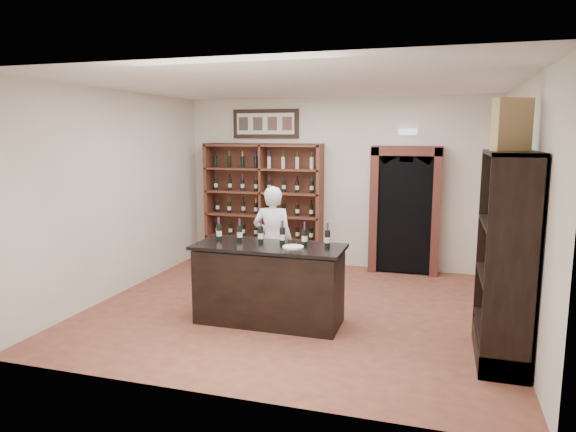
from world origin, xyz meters
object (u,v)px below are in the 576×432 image
object	(u,v)px
counter_bottle_0	(219,232)
shopkeeper	(273,240)
tasting_counter	(269,284)
wine_crate	(512,125)
side_cabinet	(506,290)
wine_shelf	(264,203)

from	to	relation	value
counter_bottle_0	shopkeeper	xyz separation A→B (m)	(0.39, 1.05, -0.30)
tasting_counter	counter_bottle_0	xyz separation A→B (m)	(-0.72, 0.11, 0.61)
counter_bottle_0	wine_crate	bearing A→B (deg)	-6.33
counter_bottle_0	shopkeeper	size ratio (longest dim) A/B	0.19
side_cabinet	shopkeeper	bearing A→B (deg)	154.48
shopkeeper	side_cabinet	bearing A→B (deg)	148.56
counter_bottle_0	tasting_counter	bearing A→B (deg)	-8.40
side_cabinet	wine_crate	bearing A→B (deg)	150.40
wine_shelf	side_cabinet	xyz separation A→B (m)	(3.82, -3.23, -0.35)
tasting_counter	wine_crate	distance (m)	3.33
counter_bottle_0	side_cabinet	xyz separation A→B (m)	(3.44, -0.41, -0.35)
counter_bottle_0	wine_shelf	bearing A→B (deg)	97.66
wine_shelf	wine_crate	distance (m)	5.13
wine_crate	tasting_counter	bearing A→B (deg)	149.44
side_cabinet	counter_bottle_0	bearing A→B (deg)	173.27
shopkeeper	wine_crate	bearing A→B (deg)	148.63
wine_shelf	tasting_counter	distance (m)	3.19
shopkeeper	tasting_counter	bearing A→B (deg)	100.15
tasting_counter	side_cabinet	size ratio (longest dim) A/B	0.85
side_cabinet	shopkeeper	world-z (taller)	side_cabinet
side_cabinet	shopkeeper	distance (m)	3.39
tasting_counter	wine_crate	xyz separation A→B (m)	(2.67, -0.27, 1.97)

